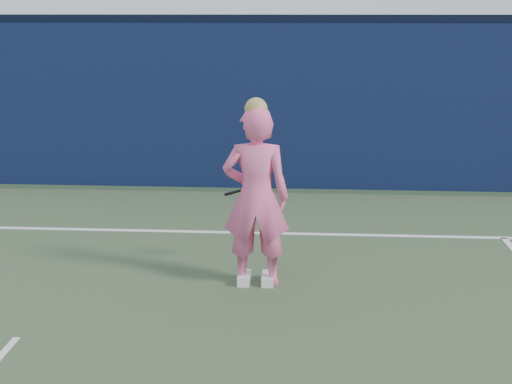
{
  "coord_description": "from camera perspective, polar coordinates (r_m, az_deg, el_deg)",
  "views": [
    {
      "loc": [
        2.36,
        -4.33,
        2.68
      ],
      "look_at": [
        1.92,
        2.37,
        0.95
      ],
      "focal_mm": 50.0,
      "sensor_mm": 36.0,
      "label": 1
    }
  ],
  "objects": [
    {
      "name": "backstop_wall",
      "position": [
        11.17,
        -8.52,
        6.93
      ],
      "size": [
        24.0,
        0.4,
        2.5
      ],
      "primitive_type": "cube",
      "color": "#0D1839",
      "rests_on": "ground"
    },
    {
      "name": "wall_cap",
      "position": [
        11.08,
        -8.78,
        13.6
      ],
      "size": [
        24.0,
        0.42,
        0.1
      ],
      "primitive_type": "cube",
      "color": "black",
      "rests_on": "backstop_wall"
    },
    {
      "name": "player",
      "position": [
        6.95,
        -0.0,
        -0.39
      ],
      "size": [
        0.65,
        0.43,
        1.87
      ],
      "rotation": [
        0.0,
        0.0,
        3.14
      ],
      "color": "pink",
      "rests_on": "ground"
    },
    {
      "name": "racket",
      "position": [
        7.37,
        0.08,
        0.39
      ],
      "size": [
        0.51,
        0.11,
        0.27
      ],
      "rotation": [
        0.0,
        0.0,
        -0.11
      ],
      "color": "black",
      "rests_on": "ground"
    }
  ]
}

